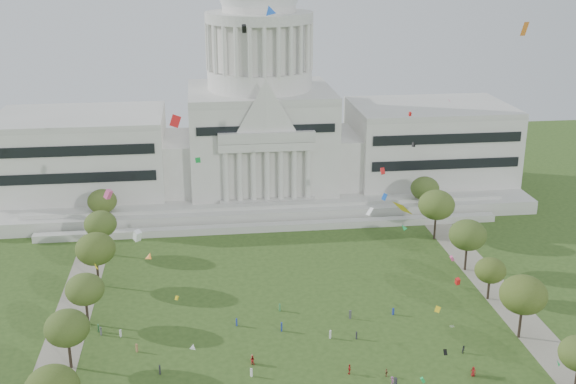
# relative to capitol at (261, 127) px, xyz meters

# --- Properties ---
(capitol) EXTENTS (160.00, 64.50, 91.30)m
(capitol) POSITION_rel_capitol_xyz_m (0.00, 0.00, 0.00)
(capitol) COLOR #BAB8AE
(capitol) RESTS_ON ground
(path_left) EXTENTS (8.00, 160.00, 0.04)m
(path_left) POSITION_rel_capitol_xyz_m (-48.00, -83.59, -22.28)
(path_left) COLOR gray
(path_left) RESTS_ON ground
(path_right) EXTENTS (8.00, 160.00, 0.04)m
(path_right) POSITION_rel_capitol_xyz_m (48.00, -83.59, -22.28)
(path_right) COLOR gray
(path_right) RESTS_ON ground
(row_tree_l_2) EXTENTS (8.42, 8.42, 11.97)m
(row_tree_l_2) POSITION_rel_capitol_xyz_m (-45.04, -96.29, -13.79)
(row_tree_l_2) COLOR black
(row_tree_l_2) RESTS_ON ground
(row_tree_r_2) EXTENTS (9.55, 9.55, 13.58)m
(row_tree_r_2) POSITION_rel_capitol_xyz_m (44.17, -96.15, -12.64)
(row_tree_r_2) COLOR black
(row_tree_r_2) RESTS_ON ground
(row_tree_l_3) EXTENTS (8.12, 8.12, 11.55)m
(row_tree_l_3) POSITION_rel_capitol_xyz_m (-44.09, -79.67, -14.09)
(row_tree_l_3) COLOR black
(row_tree_l_3) RESTS_ON ground
(row_tree_r_3) EXTENTS (7.01, 7.01, 9.98)m
(row_tree_r_3) POSITION_rel_capitol_xyz_m (44.40, -79.10, -15.21)
(row_tree_r_3) COLOR black
(row_tree_r_3) RESTS_ON ground
(row_tree_l_4) EXTENTS (9.29, 9.29, 13.21)m
(row_tree_l_4) POSITION_rel_capitol_xyz_m (-44.08, -61.17, -12.90)
(row_tree_l_4) COLOR black
(row_tree_l_4) RESTS_ON ground
(row_tree_r_4) EXTENTS (9.19, 9.19, 13.06)m
(row_tree_r_4) POSITION_rel_capitol_xyz_m (44.76, -63.55, -13.01)
(row_tree_r_4) COLOR black
(row_tree_r_4) RESTS_ON ground
(row_tree_l_5) EXTENTS (8.33, 8.33, 11.85)m
(row_tree_l_5) POSITION_rel_capitol_xyz_m (-45.22, -42.58, -13.88)
(row_tree_l_5) COLOR black
(row_tree_l_5) RESTS_ON ground
(row_tree_r_5) EXTENTS (9.82, 9.82, 13.96)m
(row_tree_r_5) POSITION_rel_capitol_xyz_m (43.49, -43.40, -12.37)
(row_tree_r_5) COLOR black
(row_tree_r_5) RESTS_ON ground
(row_tree_l_6) EXTENTS (8.19, 8.19, 11.64)m
(row_tree_l_6) POSITION_rel_capitol_xyz_m (-46.87, -24.45, -14.02)
(row_tree_l_6) COLOR black
(row_tree_l_6) RESTS_ON ground
(row_tree_r_6) EXTENTS (8.42, 8.42, 11.97)m
(row_tree_r_6) POSITION_rel_capitol_xyz_m (45.96, -25.46, -13.79)
(row_tree_r_6) COLOR black
(row_tree_r_6) RESTS_ON ground
(person_0) EXTENTS (1.13, 0.96, 1.97)m
(person_0) POSITION_rel_capitol_xyz_m (29.72, -108.54, -21.31)
(person_0) COLOR #B21E1E
(person_0) RESTS_ON ground
(person_2) EXTENTS (0.90, 0.91, 1.63)m
(person_2) POSITION_rel_capitol_xyz_m (30.83, -100.60, -21.48)
(person_2) COLOR #26262B
(person_2) RESTS_ON ground
(person_3) EXTENTS (0.82, 1.10, 1.52)m
(person_3) POSITION_rel_capitol_xyz_m (14.09, -109.12, -21.53)
(person_3) COLOR #994C8C
(person_3) RESTS_ON ground
(person_4) EXTENTS (0.87, 1.29, 2.02)m
(person_4) POSITION_rel_capitol_xyz_m (7.01, -104.93, -21.28)
(person_4) COLOR #B21E1E
(person_4) RESTS_ON ground
(person_8) EXTENTS (1.07, 0.86, 1.91)m
(person_8) POSITION_rel_capitol_xyz_m (-10.77, -99.40, -21.34)
(person_8) COLOR #B21E1E
(person_8) RESTS_ON ground
(person_10) EXTENTS (0.81, 1.09, 1.67)m
(person_10) POSITION_rel_capitol_xyz_m (13.66, -106.68, -21.46)
(person_10) COLOR olive
(person_10) RESTS_ON ground
(distant_crowd) EXTENTS (63.08, 41.74, 1.93)m
(distant_crowd) POSITION_rel_capitol_xyz_m (-13.17, -98.54, -21.41)
(distant_crowd) COLOR #4C4C51
(distant_crowd) RESTS_ON ground
(kite_swarm) EXTENTS (93.99, 101.78, 64.46)m
(kite_swarm) POSITION_rel_capitol_xyz_m (2.54, -103.26, 8.07)
(kite_swarm) COLOR red
(kite_swarm) RESTS_ON ground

